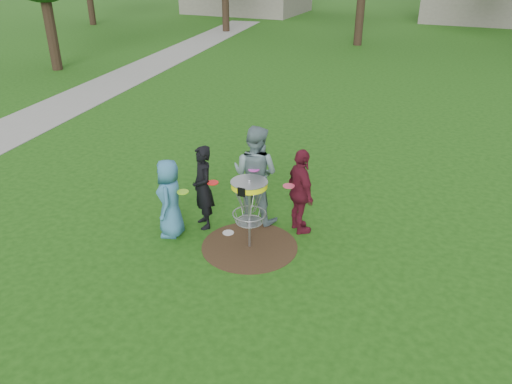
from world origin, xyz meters
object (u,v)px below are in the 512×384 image
at_px(player_black, 203,187).
at_px(player_maroon, 301,192).
at_px(player_blue, 170,198).
at_px(player_grey, 255,174).
at_px(disc_golf_basket, 249,198).

bearing_deg(player_black, player_maroon, 61.16).
bearing_deg(player_blue, player_black, 121.10).
xyz_separation_m(player_black, player_maroon, (1.81, 0.56, 0.01)).
relative_size(player_black, player_grey, 0.84).
xyz_separation_m(player_maroon, disc_golf_basket, (-0.66, -0.92, 0.17)).
bearing_deg(player_blue, player_grey, 113.36).
relative_size(player_black, disc_golf_basket, 1.22).
distance_m(player_blue, player_maroon, 2.48).
height_order(player_maroon, disc_golf_basket, player_maroon).
relative_size(player_blue, disc_golf_basket, 1.12).
bearing_deg(disc_golf_basket, player_grey, 107.85).
bearing_deg(player_grey, player_black, 43.24).
bearing_deg(player_grey, disc_golf_basket, 111.92).
height_order(player_blue, disc_golf_basket, player_blue).
height_order(player_grey, player_maroon, player_grey).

